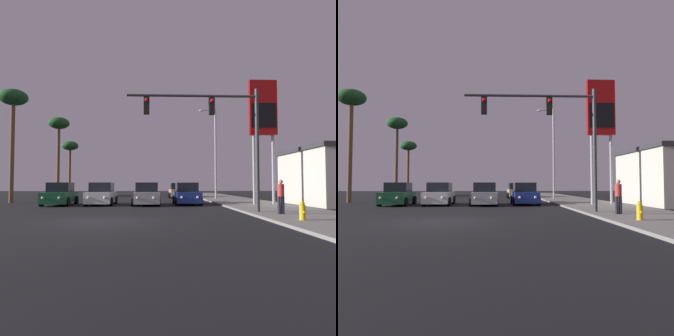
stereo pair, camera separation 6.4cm
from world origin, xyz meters
TOP-DOWN VIEW (x-y plane):
  - ground_plane at (0.00, 0.00)m, footprint 120.00×120.00m
  - sidewalk_right at (9.50, 10.00)m, footprint 5.00×60.00m
  - car_green at (-4.80, 10.86)m, footprint 2.04×4.33m
  - car_silver at (1.60, 10.66)m, footprint 2.04×4.34m
  - car_blue at (4.68, 11.43)m, footprint 2.04×4.32m
  - car_tan at (4.82, 23.15)m, footprint 2.04×4.34m
  - car_white at (-1.77, 11.03)m, footprint 2.04×4.32m
  - car_red at (-4.88, 29.66)m, footprint 2.04×4.34m
  - traffic_light_mast at (5.65, 3.22)m, footprint 6.97×0.36m
  - street_lamp at (8.15, 18.53)m, footprint 1.74×0.24m
  - gas_station_sign at (10.06, 9.48)m, footprint 2.00×0.42m
  - fire_hydrant at (8.16, -0.74)m, footprint 0.24×0.34m
  - pedestrian_on_sidewalk at (8.33, 1.93)m, footprint 0.34×0.32m
  - palm_tree_near at (-9.71, 14.00)m, footprint 2.40×2.40m
  - palm_tree_mid at (-8.81, 24.00)m, footprint 2.40×2.40m
  - palm_tree_far at (-10.07, 34.00)m, footprint 2.40×2.40m

SIDE VIEW (x-z plane):
  - ground_plane at x=0.00m, z-range 0.00..0.00m
  - sidewalk_right at x=9.50m, z-range 0.00..0.12m
  - fire_hydrant at x=8.16m, z-range 0.11..0.87m
  - car_green at x=-4.80m, z-range -0.08..1.60m
  - car_silver at x=1.60m, z-range -0.08..1.60m
  - car_blue at x=4.68m, z-range -0.08..1.60m
  - car_tan at x=4.82m, z-range -0.08..1.60m
  - car_white at x=-1.77m, z-range -0.08..1.60m
  - car_red at x=-4.88m, z-range -0.08..1.60m
  - pedestrian_on_sidewalk at x=8.33m, z-range 0.20..1.87m
  - traffic_light_mast at x=5.65m, z-range 1.46..7.96m
  - street_lamp at x=8.15m, z-range 0.62..9.62m
  - gas_station_sign at x=10.06m, z-range 2.12..11.12m
  - palm_tree_far at x=-10.07m, z-range 2.84..10.62m
  - palm_tree_mid at x=-8.81m, z-range 3.40..12.63m
  - palm_tree_near at x=-9.71m, z-range 3.52..13.07m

